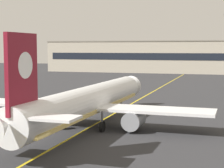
# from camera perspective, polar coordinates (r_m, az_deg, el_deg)

# --- Properties ---
(ground_plane) EXTENTS (400.00, 400.00, 0.00)m
(ground_plane) POSITION_cam_1_polar(r_m,az_deg,el_deg) (36.06, -11.72, -11.31)
(ground_plane) COLOR #2D2D30
(taxiway_centreline) EXTENTS (2.57, 179.99, 0.01)m
(taxiway_centreline) POSITION_cam_1_polar(r_m,az_deg,el_deg) (63.41, 1.24, -3.93)
(taxiway_centreline) COLOR yellow
(taxiway_centreline) RESTS_ON ground
(airliner_foreground) EXTENTS (32.14, 41.48, 11.65)m
(airliner_foreground) POSITION_cam_1_polar(r_m,az_deg,el_deg) (49.20, -3.61, -2.70)
(airliner_foreground) COLOR white
(airliner_foreground) RESTS_ON ground
(terminal_building) EXTENTS (121.52, 12.40, 13.34)m
(terminal_building) POSITION_cam_1_polar(r_m,az_deg,el_deg) (159.39, 11.39, 4.01)
(terminal_building) COLOR #B2A893
(terminal_building) RESTS_ON ground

